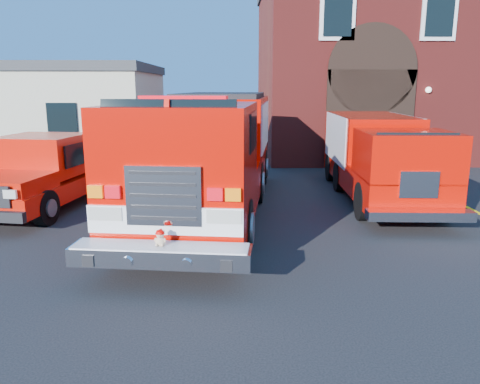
{
  "coord_description": "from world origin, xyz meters",
  "views": [
    {
      "loc": [
        -0.17,
        -10.23,
        3.35
      ],
      "look_at": [
        0.0,
        -1.2,
        1.3
      ],
      "focal_mm": 35.0,
      "sensor_mm": 36.0,
      "label": 1
    }
  ],
  "objects_px": {
    "side_building": "(50,110)",
    "secondary_truck": "(379,154)",
    "fire_station": "(412,68)",
    "fire_engine": "(210,152)",
    "pickup_truck": "(51,172)"
  },
  "relations": [
    {
      "from": "side_building",
      "to": "secondary_truck",
      "type": "bearing_deg",
      "value": -34.82
    },
    {
      "from": "fire_station",
      "to": "side_building",
      "type": "bearing_deg",
      "value": -176.86
    },
    {
      "from": "secondary_truck",
      "to": "fire_engine",
      "type": "bearing_deg",
      "value": -163.06
    },
    {
      "from": "fire_station",
      "to": "secondary_truck",
      "type": "bearing_deg",
      "value": -114.63
    },
    {
      "from": "side_building",
      "to": "secondary_truck",
      "type": "xyz_separation_m",
      "value": [
        13.3,
        -9.25,
        -0.87
      ]
    },
    {
      "from": "pickup_truck",
      "to": "secondary_truck",
      "type": "xyz_separation_m",
      "value": [
        9.65,
        0.68,
        0.37
      ]
    },
    {
      "from": "fire_engine",
      "to": "pickup_truck",
      "type": "relative_size",
      "value": 1.63
    },
    {
      "from": "fire_station",
      "to": "secondary_truck",
      "type": "height_order",
      "value": "fire_station"
    },
    {
      "from": "pickup_truck",
      "to": "secondary_truck",
      "type": "distance_m",
      "value": 9.68
    },
    {
      "from": "fire_engine",
      "to": "side_building",
      "type": "bearing_deg",
      "value": 127.47
    },
    {
      "from": "side_building",
      "to": "secondary_truck",
      "type": "distance_m",
      "value": 16.22
    },
    {
      "from": "pickup_truck",
      "to": "fire_station",
      "type": "bearing_deg",
      "value": 37.27
    },
    {
      "from": "fire_station",
      "to": "side_building",
      "type": "distance_m",
      "value": 18.13
    },
    {
      "from": "fire_station",
      "to": "side_building",
      "type": "height_order",
      "value": "fire_station"
    },
    {
      "from": "fire_station",
      "to": "fire_engine",
      "type": "distance_m",
      "value": 15.49
    }
  ]
}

